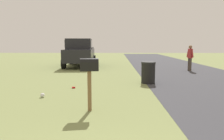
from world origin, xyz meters
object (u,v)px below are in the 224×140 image
mailbox (89,69)px  pickup_truck (80,52)px  trash_bin (148,72)px  pedestrian (190,56)px

mailbox → pickup_truck: pickup_truck is taller
mailbox → trash_bin: (3.94, -2.08, -0.60)m
mailbox → trash_bin: mailbox is taller
trash_bin → pedestrian: (4.37, -3.29, 0.47)m
trash_bin → pickup_truck: bearing=31.0°
trash_bin → pedestrian: size_ratio=0.58×
trash_bin → pedestrian: bearing=-36.9°
pickup_truck → trash_bin: 8.08m
pickup_truck → pedestrian: bearing=67.9°
pickup_truck → trash_bin: size_ratio=5.53×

